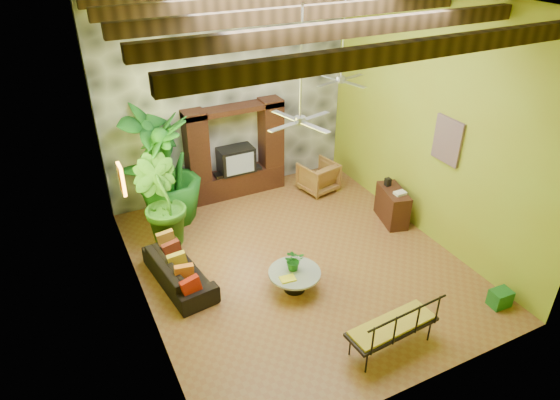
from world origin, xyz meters
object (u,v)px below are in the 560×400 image
tall_plant_c (168,171)px  green_bin (500,298)px  wicker_armchair (318,177)px  coffee_table (294,278)px  ceiling_fan_front (300,108)px  entertainment_center (236,158)px  tall_plant_a (152,158)px  ceiling_fan_back (341,69)px  sofa (179,271)px  side_console (392,205)px  tall_plant_b (160,203)px  iron_bench (396,326)px

tall_plant_c → green_bin: size_ratio=6.65×
wicker_armchair → coffee_table: wicker_armchair is taller
ceiling_fan_front → entertainment_center: bearing=86.8°
entertainment_center → tall_plant_c: 1.84m
entertainment_center → tall_plant_a: tall_plant_a is taller
entertainment_center → ceiling_fan_back: ceiling_fan_back is taller
ceiling_fan_front → sofa: size_ratio=0.97×
sofa → side_console: 4.95m
ceiling_fan_back → entertainment_center: bearing=129.6°
ceiling_fan_front → wicker_armchair: 4.58m
ceiling_fan_back → green_bin: ceiling_fan_back is taller
entertainment_center → coffee_table: size_ratio=2.47×
tall_plant_a → coffee_table: (1.54, -3.90, -1.11)m
ceiling_fan_back → tall_plant_a: bearing=151.4°
wicker_armchair → tall_plant_b: 4.14m
entertainment_center → ceiling_fan_front: (-0.20, -3.54, 2.44)m
wicker_armchair → tall_plant_b: tall_plant_b is taller
coffee_table → wicker_armchair: bearing=53.3°
tall_plant_b → tall_plant_c: (0.42, 0.82, 0.25)m
entertainment_center → ceiling_fan_back: (1.60, -1.94, 2.44)m
ceiling_fan_back → tall_plant_a: size_ratio=0.68×
wicker_armchair → coffee_table: (-2.31, -3.10, -0.12)m
coffee_table → sofa: bearing=148.5°
ceiling_fan_back → ceiling_fan_front: bearing=-138.4°
ceiling_fan_front → sofa: bearing=159.3°
entertainment_center → tall_plant_b: size_ratio=1.24×
ceiling_fan_front → ceiling_fan_back: (1.80, 1.60, 0.00)m
side_console → green_bin: bearing=-75.6°
tall_plant_b → side_console: 5.09m
sofa → tall_plant_a: (0.32, 2.76, 1.09)m
tall_plant_b → iron_bench: 5.26m
wicker_armchair → tall_plant_c: bearing=-16.3°
ceiling_fan_front → tall_plant_c: 4.07m
tall_plant_c → side_console: (4.41, -2.29, -0.83)m
entertainment_center → iron_bench: size_ratio=1.53×
tall_plant_a → wicker_armchair: bearing=-11.7°
wicker_armchair → tall_plant_a: tall_plant_a is taller
sofa → tall_plant_a: bearing=-14.1°
wicker_armchair → coffee_table: size_ratio=0.86×
iron_bench → entertainment_center: bearing=88.6°
tall_plant_b → iron_bench: tall_plant_b is taller
tall_plant_c → tall_plant_b: bearing=-117.3°
ceiling_fan_back → tall_plant_b: ceiling_fan_back is taller
iron_bench → coffee_table: bearing=105.1°
ceiling_fan_back → coffee_table: 4.22m
sofa → wicker_armchair: size_ratio=2.29×
entertainment_center → side_console: entertainment_center is taller
sofa → tall_plant_c: (0.54, 2.27, 0.95)m
ceiling_fan_front → side_console: bearing=15.2°
ceiling_fan_back → tall_plant_c: (-3.36, 1.47, -2.18)m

